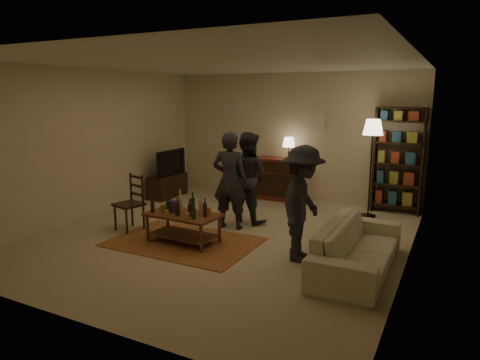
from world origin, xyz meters
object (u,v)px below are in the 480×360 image
Objects in this scene: bookshelf at (398,159)px; person_left at (230,180)px; coffee_table at (183,217)px; tv_stand at (168,180)px; floor_lamp at (373,134)px; dresser at (277,178)px; dining_chair at (132,200)px; sofa at (358,247)px; person_right at (248,177)px; person_by_sofa at (303,204)px.

person_left is (-2.36, -2.36, -0.21)m from bookshelf.
tv_stand is at bearing 130.81° from coffee_table.
person_left is (-1.97, -1.78, -0.71)m from floor_lamp.
person_left is (0.07, -2.29, 0.35)m from dresser.
coffee_table is 1.15m from dining_chair.
person_right is at bearing 59.55° from sofa.
coffee_table is 2.62m from sofa.
person_left reaches higher than person_by_sofa.
coffee_table is 3.74m from floor_lamp.
floor_lamp is at bearing -9.45° from person_by_sofa.
coffee_table is 3.11m from tv_stand.
floor_lamp is 2.90m from sofa.
person_left is (0.29, 0.98, 0.42)m from coffee_table.
person_left is 0.49m from person_right.
person_by_sofa is (1.64, -3.12, 0.32)m from dresser.
person_left is at bearing -135.10° from bookshelf.
dining_chair is 0.58× the size of person_left.
person_by_sofa reaches higher than dresser.
person_by_sofa is (-0.76, -0.01, 0.49)m from sofa.
tv_stand is at bearing 59.80° from person_by_sofa.
coffee_table is 0.57× the size of bookshelf.
tv_stand is 0.52× the size of bookshelf.
coffee_table is 0.72× the size of person_by_sofa.
sofa is at bearing -90.82° from bookshelf.
bookshelf reaches higher than tv_stand.
tv_stand is 0.59× the size of floor_lamp.
dining_chair is 3.00m from person_by_sofa.
person_by_sofa reaches higher than coffee_table.
coffee_table is 1.10m from person_left.
dining_chair is 0.53× the size of floor_lamp.
floor_lamp is at bearing -124.46° from bookshelf.
tv_stand is at bearing -40.63° from person_left.
person_right is at bearing -140.45° from bookshelf.
dining_chair is 1.68m from person_left.
bookshelf is (2.44, 0.07, 0.56)m from dresser.
coffee_table is 1.56m from person_right.
coffee_table is at bearing -128.54° from bookshelf.
person_right reaches higher than tv_stand.
dresser is (1.35, 3.11, -0.02)m from dining_chair.
person_right reaches higher than dining_chair.
floor_lamp reaches higher than tv_stand.
dresser is 3.93m from sofa.
sofa is 1.26× the size of person_left.
dining_chair is at bearing 89.99° from sofa.
person_right is at bearing -84.65° from dresser.
person_right reaches higher than dresser.
bookshelf reaches higher than dresser.
person_by_sofa is at bearing 150.30° from person_right.
dining_chair is 2.03m from person_right.
sofa is (0.35, -2.60, -1.23)m from floor_lamp.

